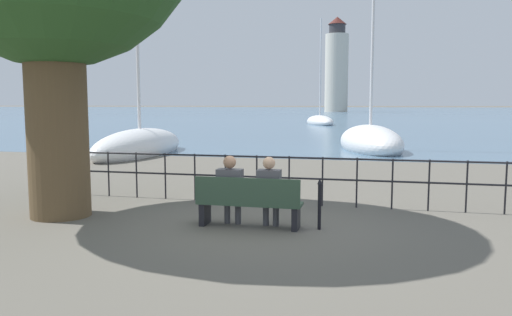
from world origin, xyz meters
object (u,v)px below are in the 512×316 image
object	(u,v)px
seated_person_right	(269,189)
sailboat_0	(370,142)
park_bench	(249,203)
harbor_lighthouse	(337,68)
closed_umbrella	(320,201)
seated_person_left	(230,187)
sailboat_1	(320,121)
sailboat_2	(140,146)

from	to	relation	value
seated_person_right	sailboat_0	size ratio (longest dim) A/B	0.10
park_bench	harbor_lighthouse	size ratio (longest dim) A/B	0.08
closed_umbrella	seated_person_left	bearing A→B (deg)	-177.47
closed_umbrella	sailboat_0	bearing A→B (deg)	87.24
sailboat_0	seated_person_right	bearing A→B (deg)	-110.94
closed_umbrella	sailboat_1	xyz separation A→B (m)	(-4.56, 43.67, -0.17)
park_bench	seated_person_right	world-z (taller)	seated_person_right
seated_person_right	harbor_lighthouse	xyz separation A→B (m)	(-7.93, 124.48, 10.70)
closed_umbrella	sailboat_0	xyz separation A→B (m)	(0.75, 15.46, -0.11)
sailboat_2	closed_umbrella	bearing A→B (deg)	-52.54
sailboat_0	sailboat_2	bearing A→B (deg)	-170.20
sailboat_1	harbor_lighthouse	size ratio (longest dim) A/B	0.46
park_bench	sailboat_1	size ratio (longest dim) A/B	0.17
harbor_lighthouse	sailboat_1	bearing A→B (deg)	-86.99
sailboat_0	harbor_lighthouse	bearing A→B (deg)	80.00
harbor_lighthouse	sailboat_0	bearing A→B (deg)	-84.99
closed_umbrella	sailboat_1	bearing A→B (deg)	95.96
sailboat_0	sailboat_2	size ratio (longest dim) A/B	1.19
sailboat_1	sailboat_2	distance (m)	32.91
seated_person_left	sailboat_1	xyz separation A→B (m)	(-2.99, 43.74, -0.36)
harbor_lighthouse	closed_umbrella	bearing A→B (deg)	-85.95
seated_person_right	harbor_lighthouse	size ratio (longest dim) A/B	0.05
closed_umbrella	sailboat_0	distance (m)	15.47
seated_person_right	closed_umbrella	bearing A→B (deg)	4.48
park_bench	sailboat_0	bearing A→B (deg)	82.81
sailboat_2	seated_person_left	bearing A→B (deg)	-58.06
seated_person_left	closed_umbrella	world-z (taller)	seated_person_left
seated_person_left	closed_umbrella	bearing A→B (deg)	2.53
seated_person_left	sailboat_2	world-z (taller)	sailboat_2
seated_person_left	park_bench	bearing A→B (deg)	-12.05
closed_umbrella	sailboat_2	bearing A→B (deg)	128.59
closed_umbrella	seated_person_right	bearing A→B (deg)	-175.52
closed_umbrella	sailboat_2	distance (m)	14.12
sailboat_0	harbor_lighthouse	world-z (taller)	harbor_lighthouse
sailboat_2	seated_person_right	bearing A→B (deg)	-55.57
closed_umbrella	sailboat_0	world-z (taller)	sailboat_0
sailboat_0	sailboat_1	bearing A→B (deg)	85.65
closed_umbrella	sailboat_1	distance (m)	43.91
closed_umbrella	harbor_lighthouse	xyz separation A→B (m)	(-8.80, 124.42, 10.88)
seated_person_right	sailboat_0	world-z (taller)	sailboat_0
park_bench	sailboat_0	world-z (taller)	sailboat_0
park_bench	seated_person_left	distance (m)	0.44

